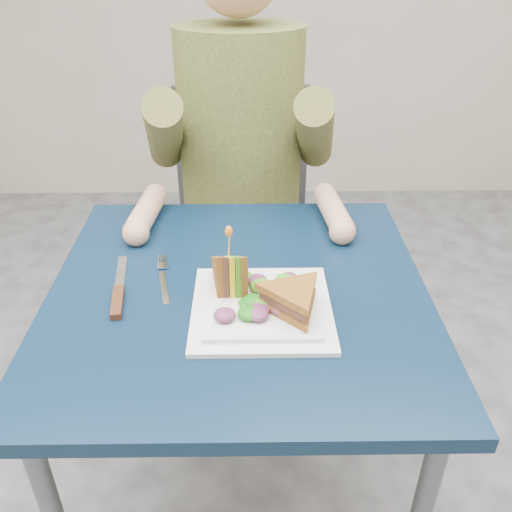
{
  "coord_description": "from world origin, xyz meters",
  "views": [
    {
      "loc": [
        0.02,
        -0.88,
        1.36
      ],
      "look_at": [
        0.03,
        -0.02,
        0.82
      ],
      "focal_mm": 38.0,
      "sensor_mm": 36.0,
      "label": 1
    }
  ],
  "objects_px": {
    "fork": "(163,280)",
    "sandwich_upright": "(230,274)",
    "diner": "(240,112)",
    "knife": "(118,296)",
    "chair": "(242,216)",
    "sandwich_flat": "(293,299)",
    "table": "(239,319)",
    "plate": "(262,307)"
  },
  "relations": [
    {
      "from": "sandwich_flat",
      "to": "sandwich_upright",
      "type": "relative_size",
      "value": 1.55
    },
    {
      "from": "chair",
      "to": "diner",
      "type": "bearing_deg",
      "value": -90.0
    },
    {
      "from": "table",
      "to": "sandwich_upright",
      "type": "xyz_separation_m",
      "value": [
        -0.01,
        -0.03,
        0.13
      ]
    },
    {
      "from": "sandwich_flat",
      "to": "plate",
      "type": "bearing_deg",
      "value": 155.56
    },
    {
      "from": "diner",
      "to": "knife",
      "type": "bearing_deg",
      "value": -111.54
    },
    {
      "from": "diner",
      "to": "knife",
      "type": "distance_m",
      "value": 0.66
    },
    {
      "from": "sandwich_flat",
      "to": "knife",
      "type": "relative_size",
      "value": 0.9
    },
    {
      "from": "sandwich_flat",
      "to": "knife",
      "type": "bearing_deg",
      "value": 168.76
    },
    {
      "from": "plate",
      "to": "sandwich_flat",
      "type": "xyz_separation_m",
      "value": [
        0.05,
        -0.02,
        0.04
      ]
    },
    {
      "from": "sandwich_upright",
      "to": "table",
      "type": "bearing_deg",
      "value": 63.39
    },
    {
      "from": "diner",
      "to": "knife",
      "type": "relative_size",
      "value": 3.37
    },
    {
      "from": "table",
      "to": "plate",
      "type": "distance_m",
      "value": 0.12
    },
    {
      "from": "sandwich_flat",
      "to": "fork",
      "type": "relative_size",
      "value": 1.12
    },
    {
      "from": "sandwich_flat",
      "to": "sandwich_upright",
      "type": "height_order",
      "value": "sandwich_upright"
    },
    {
      "from": "table",
      "to": "plate",
      "type": "relative_size",
      "value": 2.88
    },
    {
      "from": "sandwich_upright",
      "to": "knife",
      "type": "relative_size",
      "value": 0.58
    },
    {
      "from": "table",
      "to": "diner",
      "type": "distance_m",
      "value": 0.61
    },
    {
      "from": "table",
      "to": "fork",
      "type": "bearing_deg",
      "value": 169.56
    },
    {
      "from": "knife",
      "to": "plate",
      "type": "bearing_deg",
      "value": -8.41
    },
    {
      "from": "fork",
      "to": "table",
      "type": "bearing_deg",
      "value": -10.44
    },
    {
      "from": "chair",
      "to": "knife",
      "type": "distance_m",
      "value": 0.76
    },
    {
      "from": "sandwich_upright",
      "to": "fork",
      "type": "height_order",
      "value": "sandwich_upright"
    },
    {
      "from": "diner",
      "to": "sandwich_flat",
      "type": "bearing_deg",
      "value": -81.31
    },
    {
      "from": "sandwich_upright",
      "to": "fork",
      "type": "xyz_separation_m",
      "value": [
        -0.14,
        0.06,
        -0.05
      ]
    },
    {
      "from": "diner",
      "to": "knife",
      "type": "xyz_separation_m",
      "value": [
        -0.23,
        -0.59,
        -0.18
      ]
    },
    {
      "from": "plate",
      "to": "knife",
      "type": "bearing_deg",
      "value": 171.59
    },
    {
      "from": "chair",
      "to": "sandwich_flat",
      "type": "xyz_separation_m",
      "value": [
        0.1,
        -0.77,
        0.23
      ]
    },
    {
      "from": "sandwich_flat",
      "to": "sandwich_upright",
      "type": "bearing_deg",
      "value": 148.51
    },
    {
      "from": "table",
      "to": "plate",
      "type": "height_order",
      "value": "plate"
    },
    {
      "from": "knife",
      "to": "sandwich_upright",
      "type": "bearing_deg",
      "value": 1.09
    },
    {
      "from": "diner",
      "to": "plate",
      "type": "xyz_separation_m",
      "value": [
        0.04,
        -0.63,
        -0.18
      ]
    },
    {
      "from": "diner",
      "to": "fork",
      "type": "distance_m",
      "value": 0.58
    },
    {
      "from": "plate",
      "to": "chair",
      "type": "bearing_deg",
      "value": 93.46
    },
    {
      "from": "table",
      "to": "diner",
      "type": "height_order",
      "value": "diner"
    },
    {
      "from": "plate",
      "to": "knife",
      "type": "height_order",
      "value": "plate"
    },
    {
      "from": "fork",
      "to": "sandwich_upright",
      "type": "bearing_deg",
      "value": -22.47
    },
    {
      "from": "table",
      "to": "plate",
      "type": "bearing_deg",
      "value": -58.83
    },
    {
      "from": "plate",
      "to": "sandwich_flat",
      "type": "distance_m",
      "value": 0.07
    },
    {
      "from": "table",
      "to": "sandwich_upright",
      "type": "bearing_deg",
      "value": -116.61
    },
    {
      "from": "plate",
      "to": "sandwich_upright",
      "type": "distance_m",
      "value": 0.09
    },
    {
      "from": "table",
      "to": "sandwich_flat",
      "type": "distance_m",
      "value": 0.19
    },
    {
      "from": "chair",
      "to": "sandwich_flat",
      "type": "distance_m",
      "value": 0.81
    }
  ]
}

